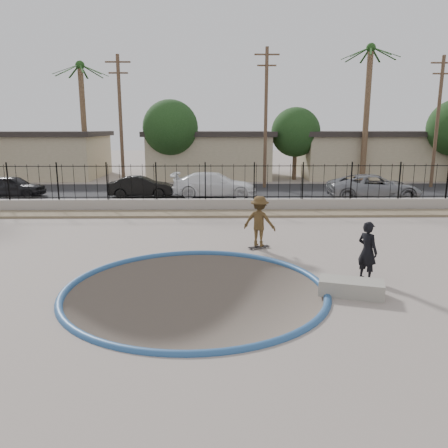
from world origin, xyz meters
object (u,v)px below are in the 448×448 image
Objects in this scene: videographer at (367,251)px; car_c at (214,185)px; skateboard at (259,247)px; car_a at (13,186)px; car_d at (374,187)px; skater at (259,224)px; concrete_ledge at (351,288)px; car_b at (141,187)px.

videographer is 0.33× the size of car_c.
videographer is at bearing -74.09° from skateboard.
videographer is 22.68m from car_a.
car_c is at bearing 83.53° from car_d.
skater is at bearing -167.91° from car_c.
videographer reaches higher than car_a.
car_a is (-15.97, 16.45, 0.49)m from concrete_ledge.
concrete_ledge is at bearing -89.70° from skateboard.
car_a is at bearing 87.22° from car_d.
skater reaches higher than car_a.
skateboard is 11.84m from car_c.
skater is at bearing 144.53° from car_d.
videographer is 0.31× the size of car_d.
car_d is (5.11, 13.72, -0.06)m from videographer.
car_d is (21.84, -1.60, 0.10)m from car_a.
skater is at bearing -155.93° from car_b.
concrete_ledge is at bearing 135.48° from skater.
car_c is 0.96× the size of car_d.
car_c is at bearing -93.06° from car_b.
skater is 0.84m from skateboard.
car_d is at bearing -90.78° from car_a.
concrete_ledge is 0.31× the size of car_c.
skater is 0.35× the size of car_c.
car_d is (7.80, 10.40, -0.11)m from skater.
concrete_ledge is 15.98m from car_d.
car_a is 0.99× the size of car_b.
skateboard is 0.50× the size of concrete_ledge.
concrete_ledge is at bearing -163.39° from car_c.
car_a is 0.71× the size of car_d.
car_b is (-6.11, 11.66, -0.22)m from skater.
videographer is at bearing 160.98° from car_d.
car_a is 12.42m from car_c.
car_d is at bearing -93.66° from car_c.
concrete_ledge is (1.93, -4.45, 0.14)m from skateboard.
skateboard is 0.16× the size of car_c.
skater is at bearing 113.45° from concrete_ledge.
concrete_ledge is 22.93m from car_a.
skater reaches higher than concrete_ledge.
car_d reaches higher than concrete_ledge.
skater reaches higher than car_d.
skateboard is 0.21× the size of car_b.
car_c reaches higher than skateboard.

